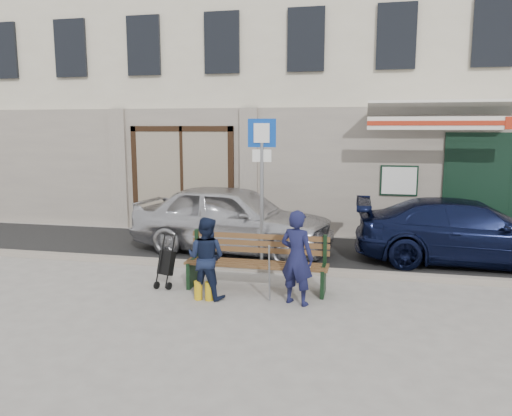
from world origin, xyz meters
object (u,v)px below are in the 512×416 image
(car_silver, at_px, (233,218))
(bench, at_px, (254,263))
(stroller, at_px, (166,264))
(parking_sign, at_px, (262,168))
(car_navy, at_px, (468,232))
(woman, at_px, (206,258))
(man, at_px, (297,258))

(car_silver, distance_m, bench, 2.66)
(stroller, bearing_deg, parking_sign, 67.57)
(parking_sign, bearing_deg, car_navy, 12.02)
(parking_sign, bearing_deg, car_silver, 124.89)
(woman, bearing_deg, man, -170.69)
(car_navy, xyz_separation_m, bench, (-3.84, -2.52, -0.19))
(parking_sign, relative_size, bench, 1.20)
(car_navy, xyz_separation_m, man, (-3.04, -3.05, 0.09))
(parking_sign, relative_size, stroller, 3.19)
(car_navy, distance_m, man, 4.31)
(man, bearing_deg, car_navy, -114.86)
(parking_sign, bearing_deg, man, -67.88)
(man, bearing_deg, car_silver, -38.72)
(parking_sign, bearing_deg, stroller, -136.15)
(woman, bearing_deg, parking_sign, -96.19)
(parking_sign, distance_m, man, 2.44)
(man, bearing_deg, bench, -14.04)
(bench, xyz_separation_m, stroller, (-1.50, -0.14, -0.06))
(car_silver, xyz_separation_m, car_navy, (4.85, 0.08, -0.11))
(parking_sign, bearing_deg, woman, -109.06)
(car_silver, xyz_separation_m, stroller, (-0.49, -2.58, -0.35))
(car_silver, xyz_separation_m, woman, (0.36, -2.99, -0.09))
(parking_sign, height_order, woman, parking_sign)
(bench, bearing_deg, parking_sign, 95.92)
(car_navy, relative_size, parking_sign, 1.55)
(car_navy, relative_size, bench, 1.85)
(man, height_order, woman, man)
(man, xyz_separation_m, woman, (-1.45, -0.01, -0.08))
(car_navy, distance_m, woman, 5.44)
(man, distance_m, stroller, 2.36)
(stroller, bearing_deg, car_silver, 98.84)
(car_silver, xyz_separation_m, bench, (1.01, -2.44, -0.29))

